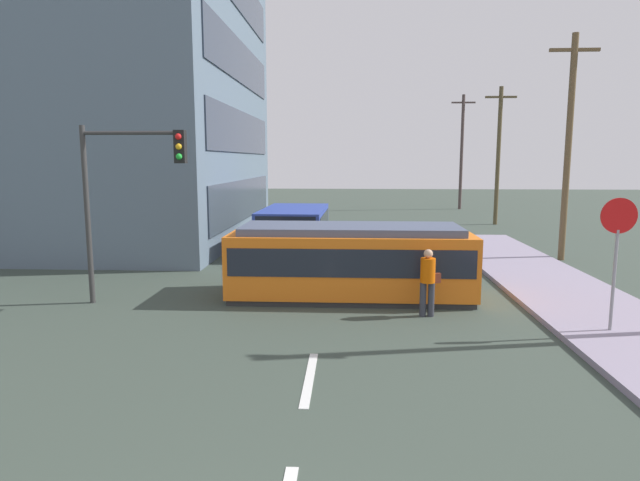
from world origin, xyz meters
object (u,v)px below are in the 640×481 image
Objects in this scene: stop_sign at (617,237)px; pedestrian_crossing at (428,279)px; streetcar_tram at (350,260)px; utility_pole_mid at (568,145)px; traffic_light_mast at (127,180)px; utility_pole_far at (498,153)px; utility_pole_distant at (462,150)px; city_bus at (294,227)px.

pedestrian_crossing is at bearing 160.80° from stop_sign.
utility_pole_mid is (8.11, 6.15, 3.33)m from streetcar_tram.
traffic_light_mast is (-5.81, -1.06, 2.26)m from streetcar_tram.
stop_sign is at bearing -98.09° from utility_pole_far.
pedestrian_crossing is 21.09m from utility_pole_far.
streetcar_tram is at bearing 135.93° from pedestrian_crossing.
utility_pole_mid is at bearing 75.25° from stop_sign.
traffic_light_mast is at bearing -169.65° from streetcar_tram.
stop_sign is 0.33× the size of utility_pole_distant.
utility_pole_distant is at bearing 84.70° from stop_sign.
utility_pole_mid is 22.06m from utility_pole_distant.
utility_pole_mid is at bearing 27.39° from traffic_light_mast.
utility_pole_far is at bearing 52.64° from traffic_light_mast.
stop_sign is 0.61× the size of traffic_light_mast.
traffic_light_mast reaches higher than stop_sign.
stop_sign is at bearing -52.74° from city_bus.
traffic_light_mast is at bearing -112.33° from city_bus.
traffic_light_mast is at bearing -116.17° from utility_pole_distant.
streetcar_tram is 1.42× the size of traffic_light_mast.
utility_pole_distant is (0.46, 22.05, 0.20)m from utility_pole_mid.
utility_pole_far reaches higher than pedestrian_crossing.
utility_pole_far reaches higher than stop_sign.
streetcar_tram is 2.31× the size of stop_sign.
pedestrian_crossing is (4.23, -9.21, -0.10)m from city_bus.
pedestrian_crossing is 10.68m from utility_pole_mid.
pedestrian_crossing is 0.36× the size of traffic_light_mast.
streetcar_tram is 0.83× the size of utility_pole_far.
city_bus is at bearing 127.26° from stop_sign.
utility_pole_distant is at bearing 77.46° from pedestrian_crossing.
stop_sign reaches higher than streetcar_tram.
pedestrian_crossing is 0.20× the size of utility_pole_mid.
utility_pole_far is (8.65, 17.88, 3.15)m from streetcar_tram.
stop_sign is (5.66, -3.14, 1.15)m from streetcar_tram.
utility_pole_far reaches higher than traffic_light_mast.
utility_pole_far reaches higher than city_bus.
traffic_light_mast is 0.56× the size of utility_pole_mid.
pedestrian_crossing is 0.21× the size of utility_pole_far.
stop_sign is 31.57m from utility_pole_distant.
streetcar_tram is 20.11m from utility_pole_far.
pedestrian_crossing is at bearing -108.93° from utility_pole_far.
streetcar_tram is at bearing 10.35° from traffic_light_mast.
traffic_light_mast is 0.58× the size of utility_pole_far.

